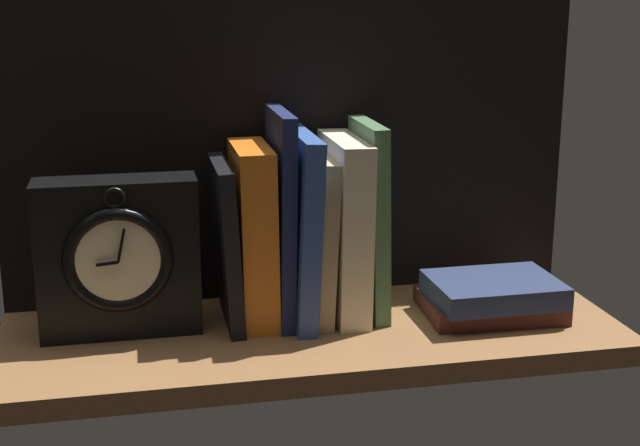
% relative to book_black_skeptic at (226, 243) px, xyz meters
% --- Properties ---
extents(ground_plane, '(0.73, 0.27, 0.03)m').
position_rel_book_black_skeptic_xyz_m(ground_plane, '(0.10, -0.04, -0.11)').
color(ground_plane, brown).
extents(back_panel, '(0.73, 0.01, 0.40)m').
position_rel_book_black_skeptic_xyz_m(back_panel, '(0.10, 0.09, 0.10)').
color(back_panel, black).
rests_on(back_panel, ground_plane).
extents(book_black_skeptic, '(0.03, 0.14, 0.20)m').
position_rel_book_black_skeptic_xyz_m(book_black_skeptic, '(0.00, 0.00, 0.00)').
color(book_black_skeptic, black).
rests_on(book_black_skeptic, ground_plane).
extents(book_orange_pandolfini, '(0.04, 0.12, 0.21)m').
position_rel_book_black_skeptic_xyz_m(book_orange_pandolfini, '(0.03, 0.00, 0.01)').
color(book_orange_pandolfini, orange).
rests_on(book_orange_pandolfini, ground_plane).
extents(book_navy_bierce, '(0.02, 0.13, 0.25)m').
position_rel_book_black_skeptic_xyz_m(book_navy_bierce, '(0.07, 0.00, 0.03)').
color(book_navy_bierce, '#192147').
rests_on(book_navy_bierce, ground_plane).
extents(book_blue_modern, '(0.03, 0.16, 0.23)m').
position_rel_book_black_skeptic_xyz_m(book_blue_modern, '(0.09, 0.00, 0.02)').
color(book_blue_modern, '#2D4C8E').
rests_on(book_blue_modern, ground_plane).
extents(book_tan_shortstories, '(0.03, 0.13, 0.20)m').
position_rel_book_black_skeptic_xyz_m(book_tan_shortstories, '(0.11, 0.00, 0.00)').
color(book_tan_shortstories, tan).
rests_on(book_tan_shortstories, ground_plane).
extents(book_cream_twain, '(0.04, 0.15, 0.22)m').
position_rel_book_black_skeptic_xyz_m(book_cream_twain, '(0.14, 0.00, 0.01)').
color(book_cream_twain, beige).
rests_on(book_cream_twain, ground_plane).
extents(book_green_romantic, '(0.02, 0.12, 0.24)m').
position_rel_book_black_skeptic_xyz_m(book_green_romantic, '(0.17, 0.00, 0.02)').
color(book_green_romantic, '#476B44').
rests_on(book_green_romantic, ground_plane).
extents(framed_clock, '(0.18, 0.07, 0.18)m').
position_rel_book_black_skeptic_xyz_m(framed_clock, '(-0.13, -0.01, -0.01)').
color(framed_clock, black).
rests_on(framed_clock, ground_plane).
extents(book_stack_side, '(0.17, 0.13, 0.05)m').
position_rel_book_black_skeptic_xyz_m(book_stack_side, '(0.32, -0.05, -0.07)').
color(book_stack_side, '#471E19').
rests_on(book_stack_side, ground_plane).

